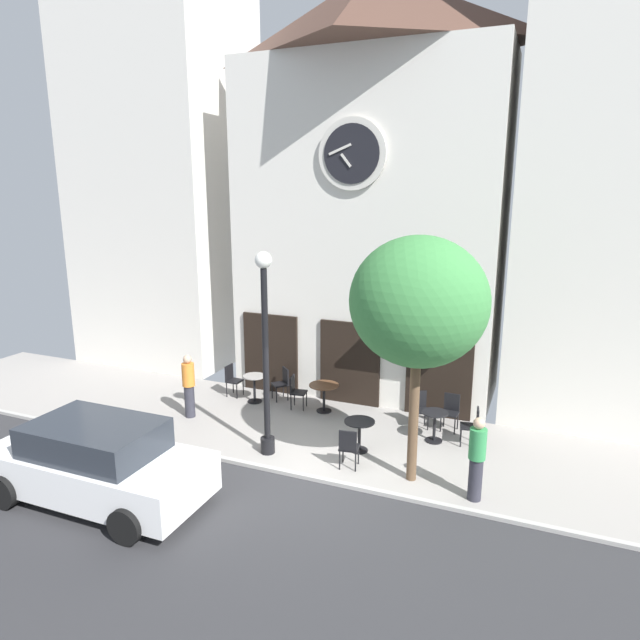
{
  "coord_description": "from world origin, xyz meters",
  "views": [
    {
      "loc": [
        4.13,
        -9.39,
        5.79
      ],
      "look_at": [
        -0.67,
        2.16,
        2.82
      ],
      "focal_mm": 31.14,
      "sensor_mm": 36.0,
      "label": 1
    }
  ],
  "objects": [
    {
      "name": "cafe_chair_mid_row",
      "position": [
        1.46,
        3.46,
        0.53
      ],
      "size": [
        0.53,
        0.53,
        0.9
      ],
      "color": "black",
      "rests_on": "ground_plane"
    },
    {
      "name": "cafe_chair_near_tree",
      "position": [
        0.57,
        0.74,
        0.53
      ],
      "size": [
        0.45,
        0.45,
        0.9
      ],
      "color": "black",
      "rests_on": "ground_plane"
    },
    {
      "name": "ground_plane",
      "position": [
        0.0,
        -1.15,
        -0.02
      ],
      "size": [
        26.6,
        10.97,
        0.13
      ],
      "color": "gray"
    },
    {
      "name": "clock_building",
      "position": [
        -0.67,
        5.78,
        5.83
      ],
      "size": [
        7.29,
        4.36,
        11.29
      ],
      "color": "silver",
      "rests_on": "ground_plane"
    },
    {
      "name": "pedestrian_orange",
      "position": [
        -4.18,
        1.77,
        0.86
      ],
      "size": [
        0.45,
        0.45,
        1.67
      ],
      "color": "#2D2D38",
      "rests_on": "ground_plane"
    },
    {
      "name": "cafe_chair_under_awning",
      "position": [
        -2.5,
        3.8,
        0.53
      ],
      "size": [
        0.56,
        0.56,
        0.9
      ],
      "color": "black",
      "rests_on": "ground_plane"
    },
    {
      "name": "street_tree",
      "position": [
        1.9,
        0.83,
        3.68
      ],
      "size": [
        2.67,
        2.4,
        4.96
      ],
      "color": "brown",
      "rests_on": "ground_plane"
    },
    {
      "name": "cafe_table_near_door",
      "position": [
        -1.09,
        3.42,
        0.56
      ],
      "size": [
        0.79,
        0.79,
        0.75
      ],
      "color": "black",
      "rests_on": "ground_plane"
    },
    {
      "name": "neighbor_building_left",
      "position": [
        -8.13,
        6.44,
        6.29
      ],
      "size": [
        5.21,
        4.26,
        12.58
      ],
      "color": "silver",
      "rests_on": "ground_plane"
    },
    {
      "name": "cafe_table_near_curb",
      "position": [
        -3.13,
        3.31,
        0.51
      ],
      "size": [
        0.62,
        0.62,
        0.77
      ],
      "color": "black",
      "rests_on": "ground_plane"
    },
    {
      "name": "parked_car_white",
      "position": [
        -3.43,
        -2.19,
        0.76
      ],
      "size": [
        4.32,
        2.05,
        1.55
      ],
      "color": "white",
      "rests_on": "ground_plane"
    },
    {
      "name": "cafe_chair_by_entrance",
      "position": [
        -1.88,
        3.35,
        0.53
      ],
      "size": [
        0.46,
        0.46,
        0.9
      ],
      "color": "black",
      "rests_on": "ground_plane"
    },
    {
      "name": "cafe_chair_near_lamp",
      "position": [
        -3.96,
        3.51,
        0.53
      ],
      "size": [
        0.41,
        0.41,
        0.9
      ],
      "color": "black",
      "rests_on": "ground_plane"
    },
    {
      "name": "cafe_chair_facing_street",
      "position": [
        2.21,
        3.57,
        0.53
      ],
      "size": [
        0.42,
        0.42,
        0.9
      ],
      "color": "black",
      "rests_on": "ground_plane"
    },
    {
      "name": "pedestrian_green",
      "position": [
        3.19,
        0.54,
        0.86
      ],
      "size": [
        0.43,
        0.43,
        1.67
      ],
      "color": "#2D2D38",
      "rests_on": "ground_plane"
    },
    {
      "name": "cafe_table_rightmost",
      "position": [
        0.51,
        1.61,
        0.51
      ],
      "size": [
        0.69,
        0.69,
        0.73
      ],
      "color": "black",
      "rests_on": "ground_plane"
    },
    {
      "name": "street_lamp",
      "position": [
        -1.36,
        0.74,
        2.3
      ],
      "size": [
        0.36,
        0.36,
        4.53
      ],
      "color": "black",
      "rests_on": "ground_plane"
    },
    {
      "name": "cafe_table_center_left",
      "position": [
        1.98,
        2.75,
        0.48
      ],
      "size": [
        0.61,
        0.61,
        0.73
      ],
      "color": "black",
      "rests_on": "ground_plane"
    },
    {
      "name": "cafe_chair_left_end",
      "position": [
        2.83,
        2.9,
        0.53
      ],
      "size": [
        0.46,
        0.46,
        0.9
      ],
      "color": "black",
      "rests_on": "ground_plane"
    }
  ]
}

